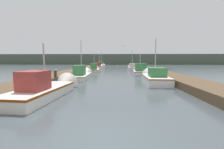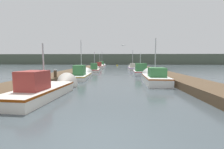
% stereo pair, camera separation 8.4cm
% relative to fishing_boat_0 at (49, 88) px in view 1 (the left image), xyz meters
% --- Properties ---
extents(ground_plane, '(200.00, 200.00, 0.00)m').
position_rel_fishing_boat_0_xyz_m(ground_plane, '(3.57, -4.94, -0.42)').
color(ground_plane, '#424C51').
extents(dock_left, '(2.53, 40.00, 0.54)m').
position_rel_fishing_boat_0_xyz_m(dock_left, '(-2.43, 11.06, -0.15)').
color(dock_left, brown).
rests_on(dock_left, ground_plane).
extents(dock_right, '(2.53, 40.00, 0.54)m').
position_rel_fishing_boat_0_xyz_m(dock_right, '(9.56, 11.06, -0.15)').
color(dock_right, brown).
rests_on(dock_right, ground_plane).
extents(distant_shore_ridge, '(120.00, 16.00, 4.33)m').
position_rel_fishing_boat_0_xyz_m(distant_shore_ridge, '(3.57, 61.46, 1.74)').
color(distant_shore_ridge, '#4C5647').
rests_on(distant_shore_ridge, ground_plane).
extents(fishing_boat_0, '(2.18, 5.83, 3.48)m').
position_rel_fishing_boat_0_xyz_m(fishing_boat_0, '(0.00, 0.00, 0.00)').
color(fishing_boat_0, silver).
rests_on(fishing_boat_0, ground_plane).
extents(fishing_boat_1, '(2.04, 5.47, 4.41)m').
position_rel_fishing_boat_0_xyz_m(fishing_boat_1, '(7.31, 5.11, 0.04)').
color(fishing_boat_1, silver).
rests_on(fishing_boat_1, ground_plane).
extents(fishing_boat_2, '(1.84, 6.11, 4.69)m').
position_rel_fishing_boat_0_xyz_m(fishing_boat_2, '(0.03, 8.41, -0.03)').
color(fishing_boat_2, silver).
rests_on(fishing_boat_2, ground_plane).
extents(fishing_boat_3, '(1.93, 4.57, 3.53)m').
position_rel_fishing_boat_0_xyz_m(fishing_boat_3, '(7.13, 12.32, 0.06)').
color(fishing_boat_3, silver).
rests_on(fishing_boat_3, ground_plane).
extents(fishing_boat_4, '(1.92, 4.52, 3.93)m').
position_rel_fishing_boat_0_xyz_m(fishing_boat_4, '(0.10, 17.02, -0.02)').
color(fishing_boat_4, silver).
rests_on(fishing_boat_4, ground_plane).
extents(fishing_boat_5, '(1.71, 4.92, 4.37)m').
position_rel_fishing_boat_0_xyz_m(fishing_boat_5, '(7.00, 21.67, -0.01)').
color(fishing_boat_5, silver).
rests_on(fishing_boat_5, ground_plane).
extents(fishing_boat_6, '(1.78, 4.56, 3.64)m').
position_rel_fishing_boat_0_xyz_m(fishing_boat_6, '(-0.10, 26.30, 0.04)').
color(fishing_boat_6, silver).
rests_on(fishing_boat_6, ground_plane).
extents(fishing_boat_7, '(1.77, 5.44, 4.56)m').
position_rel_fishing_boat_0_xyz_m(fishing_boat_7, '(-0.06, 30.84, 0.08)').
color(fishing_boat_7, silver).
rests_on(fishing_boat_7, ground_plane).
extents(mooring_piling_0, '(0.28, 0.28, 1.28)m').
position_rel_fishing_boat_0_xyz_m(mooring_piling_0, '(8.52, 7.15, 0.22)').
color(mooring_piling_0, '#473523').
rests_on(mooring_piling_0, ground_plane).
extents(mooring_piling_1, '(0.29, 0.29, 1.19)m').
position_rel_fishing_boat_0_xyz_m(mooring_piling_1, '(-1.37, 4.29, 0.18)').
color(mooring_piling_1, '#473523').
rests_on(mooring_piling_1, ground_plane).
extents(channel_buoy, '(0.52, 0.52, 1.02)m').
position_rel_fishing_boat_0_xyz_m(channel_buoy, '(3.88, 39.29, -0.27)').
color(channel_buoy, gold).
rests_on(channel_buoy, ground_plane).
extents(seagull_lead, '(0.56, 0.30, 0.12)m').
position_rel_fishing_boat_0_xyz_m(seagull_lead, '(4.69, 9.58, 3.30)').
color(seagull_lead, white).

